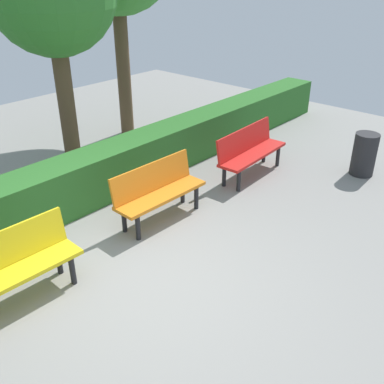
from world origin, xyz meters
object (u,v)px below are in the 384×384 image
bench_red (250,150)px  trash_bin (364,154)px  bench_orange (158,190)px  bench_yellow (9,266)px

bench_red → trash_bin: 2.07m
bench_orange → trash_bin: size_ratio=1.95×
bench_red → bench_orange: (2.18, -0.13, -0.00)m
bench_red → bench_yellow: size_ratio=1.06×
bench_red → trash_bin: size_ratio=2.14×
bench_red → bench_orange: bearing=-6.0°
bench_orange → trash_bin: bench_orange is taller
bench_orange → trash_bin: bearing=156.4°
bench_yellow → trash_bin: size_ratio=2.02×
bench_yellow → trash_bin: (-5.95, 1.58, -0.09)m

